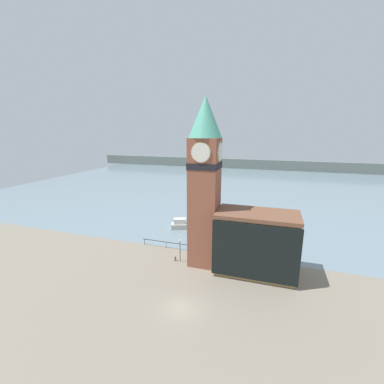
{
  "coord_description": "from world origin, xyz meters",
  "views": [
    {
      "loc": [
        8.77,
        -23.47,
        19.44
      ],
      "look_at": [
        -1.32,
        8.11,
        11.54
      ],
      "focal_mm": 24.0,
      "sensor_mm": 36.0,
      "label": 1
    }
  ],
  "objects": [
    {
      "name": "far_shoreline",
      "position": [
        0.0,
        113.92,
        2.5
      ],
      "size": [
        180.0,
        3.0,
        5.0
      ],
      "color": "slate",
      "rests_on": "water"
    },
    {
      "name": "pier_railing",
      "position": [
        -7.72,
        13.67,
        0.94
      ],
      "size": [
        8.83,
        0.08,
        1.09
      ],
      "color": "#232328",
      "rests_on": "ground_plane"
    },
    {
      "name": "mooring_bollard_near",
      "position": [
        -4.62,
        9.96,
        0.4
      ],
      "size": [
        0.26,
        0.26,
        0.74
      ],
      "color": "brown",
      "rests_on": "ground_plane"
    },
    {
      "name": "clock_tower",
      "position": [
        -0.32,
        10.81,
        12.76
      ],
      "size": [
        4.57,
        4.57,
        24.03
      ],
      "color": "brown",
      "rests_on": "ground_plane"
    },
    {
      "name": "boat_near",
      "position": [
        -7.95,
        23.15,
        0.77
      ],
      "size": [
        5.88,
        3.92,
        2.09
      ],
      "rotation": [
        0.0,
        0.0,
        0.37
      ],
      "color": "#B7B2A8",
      "rests_on": "water"
    },
    {
      "name": "lamp_post",
      "position": [
        -3.84,
        10.04,
        2.53
      ],
      "size": [
        0.32,
        0.32,
        3.57
      ],
      "color": "black",
      "rests_on": "ground_plane"
    },
    {
      "name": "ground_plane",
      "position": [
        0.0,
        0.0,
        0.0
      ],
      "size": [
        160.0,
        160.0,
        0.0
      ],
      "primitive_type": "plane",
      "color": "gray"
    },
    {
      "name": "water",
      "position": [
        0.0,
        73.92,
        -0.0
      ],
      "size": [
        160.0,
        120.0,
        0.0
      ],
      "color": "gray",
      "rests_on": "ground_plane"
    },
    {
      "name": "pier_building",
      "position": [
        7.22,
        10.33,
        4.41
      ],
      "size": [
        11.05,
        5.99,
        8.78
      ],
      "color": "#A88451",
      "rests_on": "ground_plane"
    }
  ]
}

